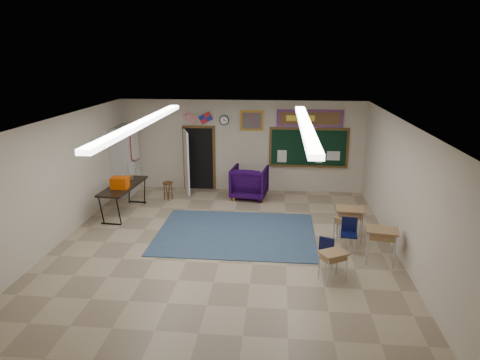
# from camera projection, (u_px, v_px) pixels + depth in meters

# --- Properties ---
(floor) EXTENTS (9.00, 9.00, 0.00)m
(floor) POSITION_uv_depth(u_px,v_px,m) (224.00, 247.00, 10.19)
(floor) COLOR tan
(floor) RESTS_ON ground
(back_wall) EXTENTS (8.00, 0.04, 3.00)m
(back_wall) POSITION_uv_depth(u_px,v_px,m) (241.00, 146.00, 14.06)
(back_wall) COLOR #C0B39C
(back_wall) RESTS_ON floor
(front_wall) EXTENTS (8.00, 0.04, 3.00)m
(front_wall) POSITION_uv_depth(u_px,v_px,m) (178.00, 292.00, 5.47)
(front_wall) COLOR #C0B39C
(front_wall) RESTS_ON floor
(left_wall) EXTENTS (0.04, 9.00, 3.00)m
(left_wall) POSITION_uv_depth(u_px,v_px,m) (56.00, 182.00, 10.12)
(left_wall) COLOR #C0B39C
(left_wall) RESTS_ON floor
(right_wall) EXTENTS (0.04, 9.00, 3.00)m
(right_wall) POSITION_uv_depth(u_px,v_px,m) (403.00, 192.00, 9.41)
(right_wall) COLOR #C0B39C
(right_wall) RESTS_ON floor
(ceiling) EXTENTS (8.00, 9.00, 0.04)m
(ceiling) POSITION_uv_depth(u_px,v_px,m) (223.00, 121.00, 9.34)
(ceiling) COLOR silver
(ceiling) RESTS_ON back_wall
(area_rug) EXTENTS (4.00, 3.00, 0.02)m
(area_rug) POSITION_uv_depth(u_px,v_px,m) (236.00, 233.00, 10.93)
(area_rug) COLOR #31475E
(area_rug) RESTS_ON floor
(fluorescent_strips) EXTENTS (3.86, 6.00, 0.10)m
(fluorescent_strips) POSITION_uv_depth(u_px,v_px,m) (223.00, 124.00, 9.36)
(fluorescent_strips) COLOR white
(fluorescent_strips) RESTS_ON ceiling
(doorway) EXTENTS (1.10, 0.89, 2.16)m
(doorway) POSITION_uv_depth(u_px,v_px,m) (196.00, 159.00, 14.18)
(doorway) COLOR black
(doorway) RESTS_ON back_wall
(chalkboard) EXTENTS (2.55, 0.14, 1.30)m
(chalkboard) POSITION_uv_depth(u_px,v_px,m) (309.00, 149.00, 13.84)
(chalkboard) COLOR #543718
(chalkboard) RESTS_ON back_wall
(bulletin_board) EXTENTS (2.10, 0.05, 0.55)m
(bulletin_board) POSITION_uv_depth(u_px,v_px,m) (310.00, 118.00, 13.56)
(bulletin_board) COLOR #B71D0F
(bulletin_board) RESTS_ON back_wall
(framed_art_print) EXTENTS (0.75, 0.05, 0.65)m
(framed_art_print) POSITION_uv_depth(u_px,v_px,m) (252.00, 121.00, 13.76)
(framed_art_print) COLOR #A87320
(framed_art_print) RESTS_ON back_wall
(wall_clock) EXTENTS (0.32, 0.05, 0.32)m
(wall_clock) POSITION_uv_depth(u_px,v_px,m) (224.00, 120.00, 13.84)
(wall_clock) COLOR black
(wall_clock) RESTS_ON back_wall
(wall_flags) EXTENTS (1.16, 0.06, 0.70)m
(wall_flags) POSITION_uv_depth(u_px,v_px,m) (198.00, 116.00, 13.85)
(wall_flags) COLOR red
(wall_flags) RESTS_ON back_wall
(storage_cabinet) EXTENTS (0.59, 1.25, 2.20)m
(storage_cabinet) POSITION_uv_depth(u_px,v_px,m) (126.00, 160.00, 13.88)
(storage_cabinet) COLOR #B0AFAB
(storage_cabinet) RESTS_ON floor
(wingback_armchair) EXTENTS (1.22, 1.24, 1.01)m
(wingback_armchair) POSITION_uv_depth(u_px,v_px,m) (249.00, 182.00, 13.56)
(wingback_armchair) COLOR black
(wingback_armchair) RESTS_ON floor
(student_chair_reading) EXTENTS (0.53, 0.53, 0.78)m
(student_chair_reading) POSITION_uv_depth(u_px,v_px,m) (237.00, 183.00, 13.82)
(student_chair_reading) COLOR black
(student_chair_reading) RESTS_ON floor
(student_chair_desk_a) EXTENTS (0.47, 0.47, 0.72)m
(student_chair_desk_a) POSITION_uv_depth(u_px,v_px,m) (328.00, 250.00, 9.19)
(student_chair_desk_a) COLOR black
(student_chair_desk_a) RESTS_ON floor
(student_chair_desk_b) EXTENTS (0.43, 0.43, 0.78)m
(student_chair_desk_b) POSITION_uv_depth(u_px,v_px,m) (349.00, 235.00, 9.87)
(student_chair_desk_b) COLOR black
(student_chair_desk_b) RESTS_ON floor
(student_desk_front_left) EXTENTS (0.67, 0.63, 0.64)m
(student_desk_front_left) POSITION_uv_depth(u_px,v_px,m) (346.00, 228.00, 10.35)
(student_desk_front_left) COLOR brown
(student_desk_front_left) RESTS_ON floor
(student_desk_front_right) EXTENTS (0.73, 0.57, 0.82)m
(student_desk_front_right) POSITION_uv_depth(u_px,v_px,m) (350.00, 222.00, 10.47)
(student_desk_front_right) COLOR brown
(student_desk_front_right) RESTS_ON floor
(student_desk_back_left) EXTENTS (0.65, 0.60, 0.63)m
(student_desk_back_left) POSITION_uv_depth(u_px,v_px,m) (333.00, 265.00, 8.58)
(student_desk_back_left) COLOR brown
(student_desk_back_left) RESTS_ON floor
(student_desk_back_right) EXTENTS (0.74, 0.61, 0.80)m
(student_desk_back_right) POSITION_uv_depth(u_px,v_px,m) (381.00, 244.00, 9.29)
(student_desk_back_right) COLOR brown
(student_desk_back_right) RESTS_ON floor
(folding_table) EXTENTS (0.83, 2.08, 1.16)m
(folding_table) POSITION_uv_depth(u_px,v_px,m) (124.00, 198.00, 12.22)
(folding_table) COLOR black
(folding_table) RESTS_ON floor
(wooden_stool) EXTENTS (0.32, 0.32, 0.56)m
(wooden_stool) POSITION_uv_depth(u_px,v_px,m) (168.00, 191.00, 13.41)
(wooden_stool) COLOR #472715
(wooden_stool) RESTS_ON floor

